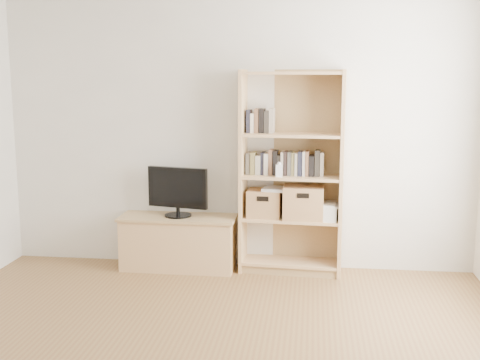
% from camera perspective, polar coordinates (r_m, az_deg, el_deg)
% --- Properties ---
extents(back_wall, '(4.50, 0.02, 2.60)m').
position_cam_1_polar(back_wall, '(5.75, -0.26, 4.49)').
color(back_wall, white).
rests_on(back_wall, floor).
extents(tv_stand, '(1.08, 0.41, 0.49)m').
position_cam_1_polar(tv_stand, '(5.84, -5.84, -6.01)').
color(tv_stand, tan).
rests_on(tv_stand, floor).
extents(bookshelf, '(0.97, 0.40, 1.90)m').
position_cam_1_polar(bookshelf, '(5.59, 4.93, 0.65)').
color(bookshelf, tan).
rests_on(bookshelf, floor).
extents(television, '(0.59, 0.17, 0.47)m').
position_cam_1_polar(television, '(5.73, -5.93, -1.17)').
color(television, black).
rests_on(television, tv_stand).
extents(books_row_mid, '(0.90, 0.22, 0.24)m').
position_cam_1_polar(books_row_mid, '(5.59, 4.96, 1.68)').
color(books_row_mid, '#4D4A43').
rests_on(books_row_mid, bookshelf).
extents(books_row_upper, '(0.37, 0.16, 0.19)m').
position_cam_1_polar(books_row_upper, '(5.58, 2.85, 5.45)').
color(books_row_upper, '#4D4A43').
rests_on(books_row_upper, bookshelf).
extents(baby_monitor, '(0.06, 0.04, 0.11)m').
position_cam_1_polar(baby_monitor, '(5.49, 3.73, 0.88)').
color(baby_monitor, white).
rests_on(baby_monitor, bookshelf).
extents(basket_left, '(0.32, 0.27, 0.26)m').
position_cam_1_polar(basket_left, '(5.67, 2.33, -2.21)').
color(basket_left, '#AE744E').
rests_on(basket_left, bookshelf).
extents(basket_right, '(0.38, 0.32, 0.30)m').
position_cam_1_polar(basket_right, '(5.62, 6.06, -2.11)').
color(basket_right, '#AE744E').
rests_on(basket_right, bookshelf).
extents(laptop, '(0.36, 0.28, 0.03)m').
position_cam_1_polar(laptop, '(5.61, 3.95, -0.88)').
color(laptop, white).
rests_on(laptop, basket_left).
extents(magazine_stack, '(0.21, 0.29, 0.13)m').
position_cam_1_polar(magazine_stack, '(5.63, 8.18, -3.05)').
color(magazine_stack, silver).
rests_on(magazine_stack, bookshelf).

